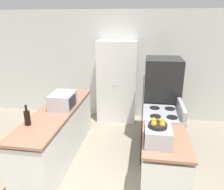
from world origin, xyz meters
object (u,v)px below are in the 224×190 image
wine_bottle (27,117)px  fruit_bowl (158,124)px  toaster_oven (158,135)px  microwave (63,100)px  stove (161,137)px  pantry_cabinet (117,82)px  refrigerator (161,100)px

wine_bottle → fruit_bowl: fruit_bowl is taller
wine_bottle → toaster_oven: size_ratio=0.77×
microwave → wine_bottle: 0.77m
stove → fruit_bowl: size_ratio=4.73×
microwave → toaster_oven: (1.57, -0.95, -0.02)m
pantry_cabinet → stove: (0.97, -1.56, -0.50)m
toaster_oven → refrigerator: bearing=85.2°
pantry_cabinet → toaster_oven: (0.83, -2.54, 0.06)m
microwave → wine_bottle: bearing=-110.2°
microwave → toaster_oven: 1.83m
pantry_cabinet → wine_bottle: (-1.00, -2.31, 0.06)m
stove → wine_bottle: 2.18m
stove → refrigerator: bearing=89.0°
refrigerator → wine_bottle: 2.51m
stove → microwave: 1.80m
wine_bottle → toaster_oven: bearing=-7.0°
pantry_cabinet → fruit_bowl: size_ratio=8.52×
stove → microwave: (-1.70, -0.03, 0.58)m
pantry_cabinet → stove: 1.91m
pantry_cabinet → toaster_oven: 2.67m
pantry_cabinet → refrigerator: size_ratio=1.14×
wine_bottle → fruit_bowl: size_ratio=1.35×
toaster_oven → fruit_bowl: 0.15m
microwave → fruit_bowl: size_ratio=2.22×
fruit_bowl → wine_bottle: bearing=172.8°
microwave → fruit_bowl: 1.83m
wine_bottle → toaster_oven: wine_bottle is taller
stove → wine_bottle: wine_bottle is taller
pantry_cabinet → wine_bottle: bearing=-113.3°
pantry_cabinet → toaster_oven: size_ratio=4.84×
stove → refrigerator: refrigerator is taller
microwave → fruit_bowl: (1.56, -0.95, 0.13)m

